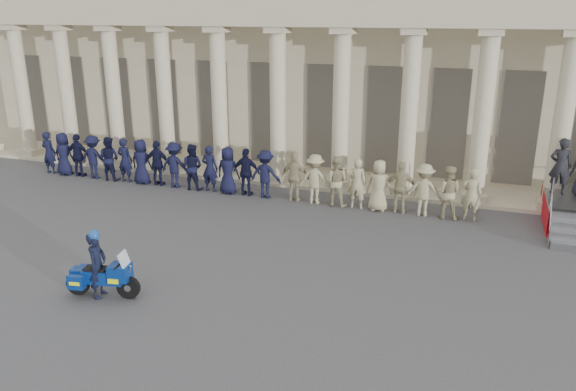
# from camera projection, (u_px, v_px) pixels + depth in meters

# --- Properties ---
(ground) EXTENTS (90.00, 90.00, 0.00)m
(ground) POSITION_uv_depth(u_px,v_px,m) (222.00, 265.00, 15.89)
(ground) COLOR #3D3D3F
(ground) RESTS_ON ground
(building) EXTENTS (40.00, 12.50, 9.00)m
(building) POSITION_uv_depth(u_px,v_px,m) (351.00, 61.00, 27.68)
(building) COLOR tan
(building) RESTS_ON ground
(officer_rank) EXTENTS (18.49, 0.71, 1.87)m
(officer_rank) POSITION_uv_depth(u_px,v_px,m) (235.00, 171.00, 21.81)
(officer_rank) COLOR black
(officer_rank) RESTS_ON ground
(motorcycle) EXTENTS (1.93, 0.93, 1.24)m
(motorcycle) POSITION_uv_depth(u_px,v_px,m) (103.00, 277.00, 13.97)
(motorcycle) COLOR black
(motorcycle) RESTS_ON ground
(rider) EXTENTS (0.52, 0.68, 1.79)m
(rider) POSITION_uv_depth(u_px,v_px,m) (97.00, 264.00, 13.87)
(rider) COLOR black
(rider) RESTS_ON ground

